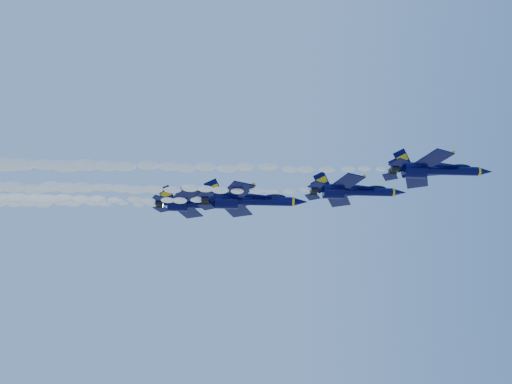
{
  "coord_description": "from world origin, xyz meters",
  "views": [
    {
      "loc": [
        -9.74,
        -79.22,
        116.86
      ],
      "look_at": [
        -5.86,
        -0.48,
        153.71
      ],
      "focal_mm": 35.0,
      "sensor_mm": 36.0,
      "label": 1
    }
  ],
  "objects_px": {
    "jet_lead": "(435,170)",
    "jet_third": "(248,200)",
    "jet_second": "(352,191)",
    "jet_fourth": "(196,204)"
  },
  "relations": [
    {
      "from": "jet_lead",
      "to": "jet_third",
      "type": "relative_size",
      "value": 0.8
    },
    {
      "from": "jet_third",
      "to": "jet_fourth",
      "type": "distance_m",
      "value": 11.37
    },
    {
      "from": "jet_lead",
      "to": "jet_second",
      "type": "relative_size",
      "value": 0.92
    },
    {
      "from": "jet_third",
      "to": "jet_fourth",
      "type": "bearing_deg",
      "value": 150.38
    },
    {
      "from": "jet_lead",
      "to": "jet_second",
      "type": "distance_m",
      "value": 16.34
    },
    {
      "from": "jet_lead",
      "to": "jet_fourth",
      "type": "relative_size",
      "value": 0.87
    },
    {
      "from": "jet_second",
      "to": "jet_third",
      "type": "height_order",
      "value": "jet_third"
    },
    {
      "from": "jet_lead",
      "to": "jet_fourth",
      "type": "distance_m",
      "value": 44.46
    },
    {
      "from": "jet_lead",
      "to": "jet_second",
      "type": "bearing_deg",
      "value": 125.05
    },
    {
      "from": "jet_lead",
      "to": "jet_fourth",
      "type": "bearing_deg",
      "value": 147.21
    }
  ]
}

